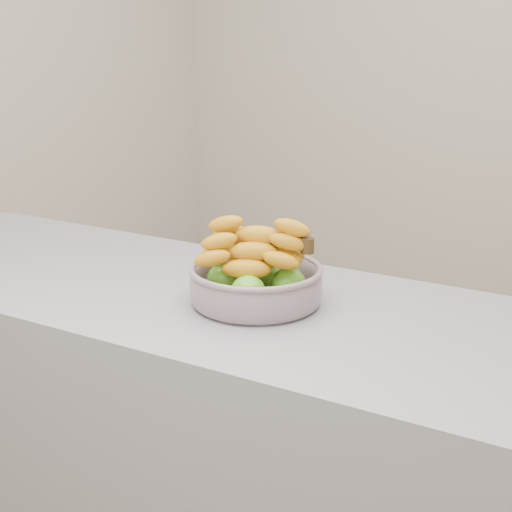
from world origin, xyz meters
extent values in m
plane|color=#917959|center=(0.00, 0.00, 0.00)|extent=(4.00, 4.00, 0.00)
cube|color=gray|center=(0.00, -0.79, 0.45)|extent=(2.00, 0.60, 0.90)
cylinder|color=#A5B4C6|center=(0.07, -0.79, 0.91)|extent=(0.23, 0.23, 0.01)
torus|color=#A5B4C6|center=(0.07, -0.79, 0.97)|extent=(0.27, 0.27, 0.01)
sphere|color=#5AA41C|center=(0.09, -0.86, 0.95)|extent=(0.07, 0.07, 0.07)
sphere|color=#5AA41C|center=(0.13, -0.77, 0.95)|extent=(0.07, 0.07, 0.07)
sphere|color=#5AA41C|center=(0.05, -0.73, 0.95)|extent=(0.07, 0.07, 0.07)
sphere|color=#5AA41C|center=(0.00, -0.81, 0.95)|extent=(0.07, 0.07, 0.07)
ellipsoid|color=yellow|center=(0.07, -0.84, 0.99)|extent=(0.17, 0.10, 0.04)
ellipsoid|color=yellow|center=(0.06, -0.80, 0.99)|extent=(0.17, 0.09, 0.04)
ellipsoid|color=yellow|center=(0.04, -0.76, 0.99)|extent=(0.17, 0.07, 0.04)
ellipsoid|color=yellow|center=(0.07, -0.82, 1.02)|extent=(0.17, 0.11, 0.04)
ellipsoid|color=yellow|center=(0.06, -0.77, 1.02)|extent=(0.17, 0.06, 0.04)
ellipsoid|color=yellow|center=(0.07, -0.79, 1.04)|extent=(0.17, 0.09, 0.04)
cylinder|color=#382712|center=(0.16, -0.76, 1.03)|extent=(0.03, 0.03, 0.03)
camera|label=1|loc=(0.74, -1.97, 1.42)|focal=50.00mm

